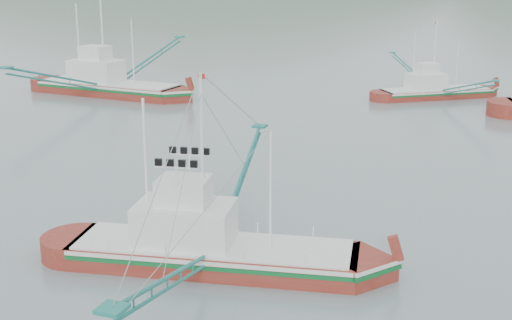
% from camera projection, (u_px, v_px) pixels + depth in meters
% --- Properties ---
extents(ground, '(1200.00, 1200.00, 0.00)m').
position_uv_depth(ground, '(212.00, 255.00, 34.39)').
color(ground, slate).
rests_on(ground, ground).
extents(main_boat, '(13.71, 23.86, 9.75)m').
position_uv_depth(main_boat, '(210.00, 233.00, 32.64)').
color(main_boat, maroon).
rests_on(main_boat, ground).
extents(bg_boat_far, '(15.48, 18.50, 8.42)m').
position_uv_depth(bg_boat_far, '(436.00, 81.00, 73.34)').
color(bg_boat_far, maroon).
rests_on(bg_boat_far, ground).
extents(bg_boat_left, '(16.22, 28.84, 11.69)m').
position_uv_depth(bg_boat_left, '(107.00, 80.00, 75.15)').
color(bg_boat_left, maroon).
rests_on(bg_boat_left, ground).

